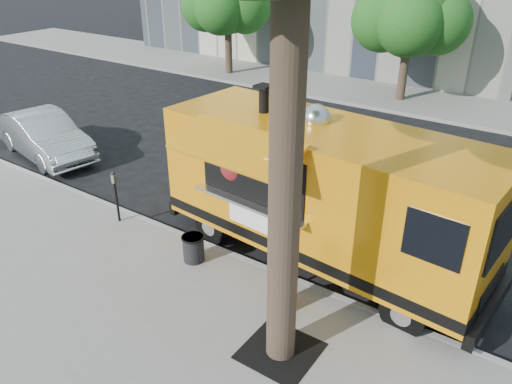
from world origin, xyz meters
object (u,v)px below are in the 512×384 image
at_px(sedan, 44,135).
at_px(trash_bin_right, 193,247).
at_px(sign_post, 270,216).
at_px(parking_meter, 115,191).
at_px(far_tree_b, 412,9).
at_px(trash_bin_left, 283,296).
at_px(food_truck, 322,190).

bearing_deg(sedan, trash_bin_right, -92.87).
xyz_separation_m(sign_post, parking_meter, (-4.55, 0.20, -0.87)).
xyz_separation_m(sign_post, sedan, (-9.92, 1.91, -1.13)).
relative_size(parking_meter, sedan, 0.31).
relative_size(far_tree_b, sedan, 1.27).
relative_size(parking_meter, trash_bin_right, 2.25).
xyz_separation_m(sedan, trash_bin_right, (8.00, -1.95, -0.25)).
height_order(far_tree_b, trash_bin_left, far_tree_b).
relative_size(food_truck, sedan, 1.73).
xyz_separation_m(parking_meter, food_truck, (4.71, 1.52, 0.72)).
xyz_separation_m(far_tree_b, sign_post, (2.55, -14.25, -1.98)).
bearing_deg(trash_bin_right, trash_bin_left, -6.13).
bearing_deg(food_truck, sign_post, -90.41).
bearing_deg(trash_bin_right, far_tree_b, 92.52).
height_order(trash_bin_left, trash_bin_right, trash_bin_right).
xyz_separation_m(food_truck, trash_bin_right, (-2.08, -1.75, -1.24)).
bearing_deg(sedan, parking_meter, -96.91).
xyz_separation_m(food_truck, trash_bin_left, (0.34, -2.01, -1.26)).
relative_size(sign_post, parking_meter, 2.25).
bearing_deg(trash_bin_right, parking_meter, 174.99).
distance_m(far_tree_b, sign_post, 14.61).
xyz_separation_m(sedan, trash_bin_left, (10.42, -2.21, -0.27)).
relative_size(sign_post, trash_bin_left, 5.45).
bearing_deg(trash_bin_right, sign_post, 0.92).
distance_m(sedan, trash_bin_left, 10.65).
height_order(sedan, trash_bin_left, sedan).
bearing_deg(far_tree_b, trash_bin_right, -87.48).
distance_m(far_tree_b, parking_meter, 14.48).
height_order(sign_post, trash_bin_right, sign_post).
height_order(sign_post, food_truck, food_truck).
xyz_separation_m(parking_meter, sedan, (-5.37, 1.71, -0.27)).
height_order(sign_post, trash_bin_left, sign_post).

